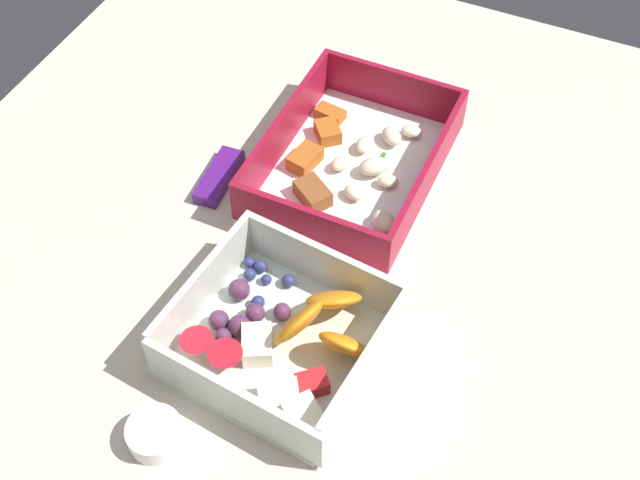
{
  "coord_description": "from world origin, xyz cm",
  "views": [
    {
      "loc": [
        -42.43,
        -17.96,
        60.73
      ],
      "look_at": [
        -1.41,
        0.82,
        4.0
      ],
      "focal_mm": 46.11,
      "sensor_mm": 36.0,
      "label": 1
    }
  ],
  "objects_px": {
    "pasta_container": "(352,162)",
    "fruit_bowl": "(281,338)",
    "paper_cup_liner": "(155,434)",
    "candy_bar": "(219,177)"
  },
  "relations": [
    {
      "from": "fruit_bowl",
      "to": "paper_cup_liner",
      "type": "xyz_separation_m",
      "value": [
        -0.11,
        0.05,
        -0.01
      ]
    },
    {
      "from": "pasta_container",
      "to": "fruit_bowl",
      "type": "bearing_deg",
      "value": -172.89
    },
    {
      "from": "paper_cup_liner",
      "to": "pasta_container",
      "type": "bearing_deg",
      "value": -4.7
    },
    {
      "from": "pasta_container",
      "to": "candy_bar",
      "type": "height_order",
      "value": "pasta_container"
    },
    {
      "from": "candy_bar",
      "to": "paper_cup_liner",
      "type": "height_order",
      "value": "paper_cup_liner"
    },
    {
      "from": "candy_bar",
      "to": "paper_cup_liner",
      "type": "xyz_separation_m",
      "value": [
        -0.26,
        -0.09,
        0.0
      ]
    },
    {
      "from": "fruit_bowl",
      "to": "candy_bar",
      "type": "height_order",
      "value": "fruit_bowl"
    },
    {
      "from": "pasta_container",
      "to": "candy_bar",
      "type": "xyz_separation_m",
      "value": [
        -0.06,
        0.11,
        -0.01
      ]
    },
    {
      "from": "fruit_bowl",
      "to": "paper_cup_liner",
      "type": "distance_m",
      "value": 0.12
    },
    {
      "from": "pasta_container",
      "to": "fruit_bowl",
      "type": "relative_size",
      "value": 1.2
    }
  ]
}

